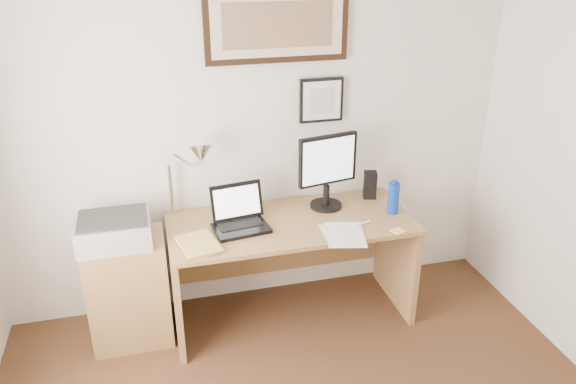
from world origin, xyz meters
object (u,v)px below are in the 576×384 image
object	(u,v)px
desk	(288,246)
water_bottle	(393,198)
laptop	(240,218)
side_cabinet	(129,290)
book	(181,249)
lcd_monitor	(327,168)
printer	(114,230)

from	to	relation	value
desk	water_bottle	bearing A→B (deg)	-11.08
water_bottle	laptop	world-z (taller)	laptop
side_cabinet	book	distance (m)	0.58
book	lcd_monitor	bearing A→B (deg)	18.34
water_bottle	printer	world-z (taller)	water_bottle
laptop	desk	bearing A→B (deg)	12.09
book	printer	size ratio (longest dim) A/B	0.68
desk	laptop	xyz separation A→B (m)	(-0.34, -0.07, 0.29)
book	printer	world-z (taller)	printer
book	side_cabinet	bearing A→B (deg)	144.16
water_bottle	desk	size ratio (longest dim) A/B	0.13
lcd_monitor	water_bottle	bearing A→B (deg)	-25.30
side_cabinet	printer	bearing A→B (deg)	-153.71
laptop	book	bearing A→B (deg)	-151.83
side_cabinet	printer	size ratio (longest dim) A/B	1.66
desk	lcd_monitor	size ratio (longest dim) A/B	3.08
book	water_bottle	bearing A→B (deg)	5.86
lcd_monitor	printer	world-z (taller)	lcd_monitor
water_bottle	book	bearing A→B (deg)	-174.14
lcd_monitor	side_cabinet	bearing A→B (deg)	-176.18
side_cabinet	water_bottle	distance (m)	1.83
side_cabinet	desk	bearing A→B (deg)	1.89
side_cabinet	printer	world-z (taller)	printer
side_cabinet	desk	xyz separation A→B (m)	(1.07, 0.04, 0.15)
side_cabinet	book	size ratio (longest dim) A/B	2.45
side_cabinet	lcd_monitor	distance (m)	1.52
desk	printer	size ratio (longest dim) A/B	3.64
water_bottle	desk	distance (m)	0.79
book	laptop	world-z (taller)	laptop
side_cabinet	laptop	bearing A→B (deg)	-2.88
water_bottle	book	distance (m)	1.43
desk	printer	bearing A→B (deg)	-177.17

